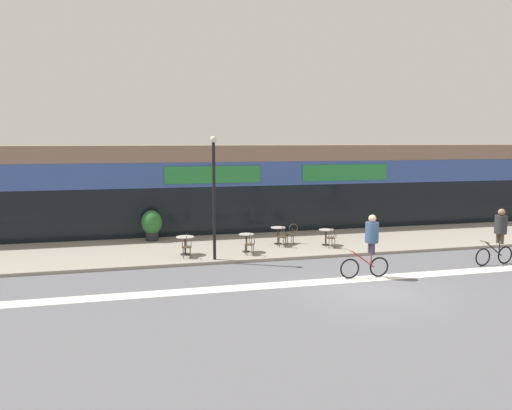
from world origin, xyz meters
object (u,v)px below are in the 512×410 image
object	(u,v)px
cafe_chair_2_near	(282,235)
planter_pot	(152,224)
bistro_table_1	(246,239)
lamp_post	(214,189)
bistro_table_2	(278,232)
cafe_chair_1_near	(250,243)
bistro_table_0	(185,242)
cafe_chair_2_side	(291,232)
bistro_table_3	(326,234)
cyclist_0	(370,241)
cafe_chair_0_near	(187,245)
cafe_chair_3_near	(331,236)
cyclist_1	(499,232)

from	to	relation	value
cafe_chair_2_near	planter_pot	distance (m)	6.19
bistro_table_1	lamp_post	distance (m)	2.91
bistro_table_2	cafe_chair_1_near	bearing A→B (deg)	-133.45
bistro_table_0	cafe_chair_2_side	distance (m)	5.05
cafe_chair_1_near	cafe_chair_2_near	xyz separation A→B (m)	(1.75, 1.22, 0.00)
lamp_post	bistro_table_2	bearing A→B (deg)	34.26
bistro_table_0	planter_pot	xyz separation A→B (m)	(-1.21, 3.29, 0.23)
bistro_table_3	planter_pot	size ratio (longest dim) A/B	0.50
cafe_chair_2_side	cafe_chair_2_near	bearing A→B (deg)	47.76
cafe_chair_2_near	cafe_chair_1_near	bearing A→B (deg)	125.45
bistro_table_2	cyclist_0	distance (m)	5.96
bistro_table_0	bistro_table_2	bearing A→B (deg)	14.37
bistro_table_2	bistro_table_3	bearing A→B (deg)	-20.13
bistro_table_1	cafe_chair_2_side	distance (m)	2.67
bistro_table_3	cafe_chair_2_near	bearing A→B (deg)	176.79
cafe_chair_2_side	cyclist_0	distance (m)	5.82
bistro_table_3	cafe_chair_1_near	world-z (taller)	cafe_chair_1_near
cafe_chair_0_near	bistro_table_0	bearing A→B (deg)	3.09
bistro_table_0	bistro_table_3	xyz separation A→B (m)	(6.32, 0.36, -0.04)
bistro_table_2	cafe_chair_2_near	xyz separation A→B (m)	(-0.00, -0.63, -0.03)
bistro_table_3	cafe_chair_2_near	xyz separation A→B (m)	(-2.02, 0.11, 0.02)
bistro_table_2	planter_pot	size ratio (longest dim) A/B	0.54
cafe_chair_1_near	cafe_chair_0_near	bearing A→B (deg)	87.25
bistro_table_1	cafe_chair_2_side	size ratio (longest dim) A/B	0.85
cafe_chair_1_near	cyclist_0	size ratio (longest dim) A/B	0.40
bistro_table_1	bistro_table_2	xyz separation A→B (m)	(1.75, 1.22, 0.01)
cafe_chair_3_near	bistro_table_0	bearing A→B (deg)	84.04
cafe_chair_0_near	cafe_chair_1_near	distance (m)	2.56
cafe_chair_3_near	cafe_chair_0_near	bearing A→B (deg)	89.70
bistro_table_1	planter_pot	world-z (taller)	planter_pot
cafe_chair_0_near	cafe_chair_3_near	size ratio (longest dim) A/B	1.00
bistro_table_1	planter_pot	size ratio (longest dim) A/B	0.54
bistro_table_2	planter_pot	bearing A→B (deg)	158.39
planter_pot	cafe_chair_1_near	bearing A→B (deg)	-46.96
lamp_post	cafe_chair_1_near	bearing A→B (deg)	13.98
cafe_chair_3_near	cafe_chair_2_near	bearing A→B (deg)	66.32
bistro_table_3	cafe_chair_3_near	bearing A→B (deg)	-89.57
cafe_chair_0_near	cyclist_0	size ratio (longest dim) A/B	0.40
cafe_chair_2_near	cafe_chair_3_near	size ratio (longest dim) A/B	1.00
cyclist_1	bistro_table_0	bearing A→B (deg)	-24.15
cafe_chair_2_side	cafe_chair_0_near	bearing A→B (deg)	22.23
bistro_table_0	planter_pot	size ratio (longest dim) A/B	0.53
bistro_table_1	cyclist_1	size ratio (longest dim) A/B	0.35
bistro_table_2	bistro_table_3	xyz separation A→B (m)	(2.02, -0.74, -0.04)
planter_pot	bistro_table_2	bearing A→B (deg)	-21.61
cafe_chair_1_near	planter_pot	xyz separation A→B (m)	(-3.76, 4.03, 0.26)
cafe_chair_2_near	planter_pot	size ratio (longest dim) A/B	0.63
cyclist_0	cyclist_1	xyz separation A→B (m)	(5.68, 0.48, -0.03)
bistro_table_2	bistro_table_3	world-z (taller)	bistro_table_2
cafe_chair_0_near	cafe_chair_2_side	world-z (taller)	same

